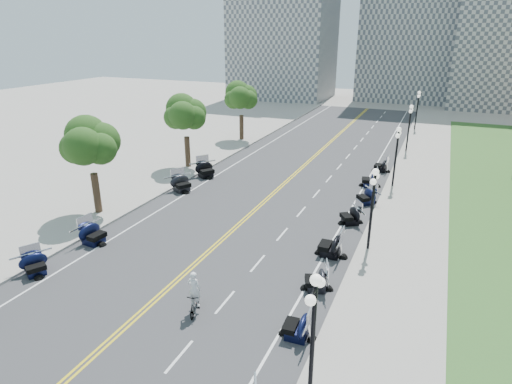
% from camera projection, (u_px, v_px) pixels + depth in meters
% --- Properties ---
extents(ground, '(160.00, 160.00, 0.00)m').
position_uv_depth(ground, '(208.00, 253.00, 25.16)').
color(ground, gray).
extents(road, '(16.00, 90.00, 0.01)m').
position_uv_depth(road, '(270.00, 196.00, 33.76)').
color(road, '#333335').
rests_on(road, ground).
extents(centerline_yellow_a, '(0.12, 90.00, 0.00)m').
position_uv_depth(centerline_yellow_a, '(269.00, 196.00, 33.80)').
color(centerline_yellow_a, yellow).
rests_on(centerline_yellow_a, road).
extents(centerline_yellow_b, '(0.12, 90.00, 0.00)m').
position_uv_depth(centerline_yellow_b, '(272.00, 196.00, 33.71)').
color(centerline_yellow_b, yellow).
rests_on(centerline_yellow_b, road).
extents(edge_line_north, '(0.12, 90.00, 0.00)m').
position_uv_depth(edge_line_north, '(351.00, 209.00, 31.38)').
color(edge_line_north, white).
rests_on(edge_line_north, road).
extents(edge_line_south, '(0.12, 90.00, 0.00)m').
position_uv_depth(edge_line_south, '(200.00, 185.00, 36.13)').
color(edge_line_south, white).
rests_on(edge_line_south, road).
extents(lane_dash_4, '(0.12, 2.00, 0.00)m').
position_uv_depth(lane_dash_4, '(179.00, 356.00, 17.10)').
color(lane_dash_4, white).
rests_on(lane_dash_4, road).
extents(lane_dash_5, '(0.12, 2.00, 0.00)m').
position_uv_depth(lane_dash_5, '(225.00, 302.00, 20.53)').
color(lane_dash_5, white).
rests_on(lane_dash_5, road).
extents(lane_dash_6, '(0.12, 2.00, 0.00)m').
position_uv_depth(lane_dash_6, '(258.00, 263.00, 23.97)').
color(lane_dash_6, white).
rests_on(lane_dash_6, road).
extents(lane_dash_7, '(0.12, 2.00, 0.00)m').
position_uv_depth(lane_dash_7, '(282.00, 234.00, 27.41)').
color(lane_dash_7, white).
rests_on(lane_dash_7, road).
extents(lane_dash_8, '(0.12, 2.00, 0.00)m').
position_uv_depth(lane_dash_8, '(301.00, 212.00, 30.85)').
color(lane_dash_8, white).
rests_on(lane_dash_8, road).
extents(lane_dash_9, '(0.12, 2.00, 0.00)m').
position_uv_depth(lane_dash_9, '(316.00, 194.00, 34.29)').
color(lane_dash_9, white).
rests_on(lane_dash_9, road).
extents(lane_dash_10, '(0.12, 2.00, 0.00)m').
position_uv_depth(lane_dash_10, '(329.00, 179.00, 37.72)').
color(lane_dash_10, white).
rests_on(lane_dash_10, road).
extents(lane_dash_11, '(0.12, 2.00, 0.00)m').
position_uv_depth(lane_dash_11, '(339.00, 167.00, 41.16)').
color(lane_dash_11, white).
rests_on(lane_dash_11, road).
extents(lane_dash_12, '(0.12, 2.00, 0.00)m').
position_uv_depth(lane_dash_12, '(348.00, 156.00, 44.60)').
color(lane_dash_12, white).
rests_on(lane_dash_12, road).
extents(lane_dash_13, '(0.12, 2.00, 0.00)m').
position_uv_depth(lane_dash_13, '(355.00, 147.00, 48.04)').
color(lane_dash_13, white).
rests_on(lane_dash_13, road).
extents(lane_dash_14, '(0.12, 2.00, 0.00)m').
position_uv_depth(lane_dash_14, '(362.00, 140.00, 51.48)').
color(lane_dash_14, white).
rests_on(lane_dash_14, road).
extents(lane_dash_15, '(0.12, 2.00, 0.00)m').
position_uv_depth(lane_dash_15, '(368.00, 133.00, 54.91)').
color(lane_dash_15, white).
rests_on(lane_dash_15, road).
extents(lane_dash_16, '(0.12, 2.00, 0.00)m').
position_uv_depth(lane_dash_16, '(373.00, 127.00, 58.35)').
color(lane_dash_16, white).
rests_on(lane_dash_16, road).
extents(lane_dash_17, '(0.12, 2.00, 0.00)m').
position_uv_depth(lane_dash_17, '(377.00, 122.00, 61.79)').
color(lane_dash_17, white).
rests_on(lane_dash_17, road).
extents(lane_dash_18, '(0.12, 2.00, 0.00)m').
position_uv_depth(lane_dash_18, '(381.00, 117.00, 65.23)').
color(lane_dash_18, white).
rests_on(lane_dash_18, road).
extents(lane_dash_19, '(0.12, 2.00, 0.00)m').
position_uv_depth(lane_dash_19, '(385.00, 113.00, 68.67)').
color(lane_dash_19, white).
rests_on(lane_dash_19, road).
extents(sidewalk_north, '(5.00, 90.00, 0.15)m').
position_uv_depth(sidewalk_north, '(410.00, 217.00, 29.84)').
color(sidewalk_north, '#9E9991').
rests_on(sidewalk_north, ground).
extents(sidewalk_south, '(5.00, 90.00, 0.15)m').
position_uv_depth(sidewalk_south, '(159.00, 178.00, 37.63)').
color(sidewalk_south, '#9E9991').
rests_on(sidewalk_south, ground).
extents(lawn, '(9.00, 60.00, 0.10)m').
position_uv_depth(lawn, '(511.00, 194.00, 34.12)').
color(lawn, '#356023').
rests_on(lawn, ground).
extents(distant_block_a, '(18.00, 14.00, 26.00)m').
position_uv_depth(distant_block_a, '(284.00, 27.00, 80.56)').
color(distant_block_a, gray).
rests_on(distant_block_a, ground).
extents(distant_block_b, '(16.00, 12.00, 30.00)m').
position_uv_depth(distant_block_b, '(410.00, 15.00, 76.85)').
color(distant_block_b, gray).
rests_on(distant_block_b, ground).
extents(street_lamp_1, '(0.50, 1.20, 4.90)m').
position_uv_depth(street_lamp_1, '(313.00, 340.00, 14.18)').
color(street_lamp_1, black).
rests_on(street_lamp_1, sidewalk_north).
extents(street_lamp_2, '(0.50, 1.20, 4.90)m').
position_uv_depth(street_lamp_2, '(372.00, 210.00, 24.50)').
color(street_lamp_2, black).
rests_on(street_lamp_2, sidewalk_north).
extents(street_lamp_3, '(0.50, 1.20, 4.90)m').
position_uv_depth(street_lamp_3, '(396.00, 157.00, 34.81)').
color(street_lamp_3, black).
rests_on(street_lamp_3, sidewalk_north).
extents(street_lamp_4, '(0.50, 1.20, 4.90)m').
position_uv_depth(street_lamp_4, '(409.00, 129.00, 45.12)').
color(street_lamp_4, black).
rests_on(street_lamp_4, sidewalk_north).
extents(street_lamp_5, '(0.50, 1.20, 4.90)m').
position_uv_depth(street_lamp_5, '(417.00, 111.00, 55.44)').
color(street_lamp_5, black).
rests_on(street_lamp_5, sidewalk_north).
extents(tree_2, '(4.80, 4.80, 9.20)m').
position_uv_depth(tree_2, '(90.00, 149.00, 28.92)').
color(tree_2, '#235619').
rests_on(tree_2, sidewalk_south).
extents(tree_3, '(4.80, 4.80, 9.20)m').
position_uv_depth(tree_3, '(186.00, 118.00, 39.24)').
color(tree_3, '#235619').
rests_on(tree_3, sidewalk_south).
extents(tree_4, '(4.80, 4.80, 9.20)m').
position_uv_depth(tree_4, '(241.00, 100.00, 49.55)').
color(tree_4, '#235619').
rests_on(tree_4, sidewalk_south).
extents(motorcycle_n_4, '(1.88, 1.88, 1.25)m').
position_uv_depth(motorcycle_n_4, '(297.00, 325.00, 17.99)').
color(motorcycle_n_4, black).
rests_on(motorcycle_n_4, road).
extents(motorcycle_n_5, '(2.27, 2.27, 1.23)m').
position_uv_depth(motorcycle_n_5, '(316.00, 279.00, 21.35)').
color(motorcycle_n_5, black).
rests_on(motorcycle_n_5, road).
extents(motorcycle_n_6, '(2.09, 2.09, 1.44)m').
position_uv_depth(motorcycle_n_6, '(331.00, 244.00, 24.59)').
color(motorcycle_n_6, black).
rests_on(motorcycle_n_6, road).
extents(motorcycle_n_7, '(2.61, 2.61, 1.31)m').
position_uv_depth(motorcycle_n_7, '(351.00, 215.00, 28.73)').
color(motorcycle_n_7, black).
rests_on(motorcycle_n_7, road).
extents(motorcycle_n_8, '(2.65, 2.65, 1.31)m').
position_uv_depth(motorcycle_n_8, '(367.00, 196.00, 32.05)').
color(motorcycle_n_8, black).
rests_on(motorcycle_n_8, road).
extents(motorcycle_n_9, '(2.30, 2.30, 1.36)m').
position_uv_depth(motorcycle_n_9, '(370.00, 179.00, 35.70)').
color(motorcycle_n_9, black).
rests_on(motorcycle_n_9, road).
extents(motorcycle_n_10, '(1.91, 1.91, 1.28)m').
position_uv_depth(motorcycle_n_10, '(381.00, 165.00, 39.56)').
color(motorcycle_n_10, black).
rests_on(motorcycle_n_10, road).
extents(motorcycle_s_4, '(2.46, 2.46, 1.27)m').
position_uv_depth(motorcycle_s_4, '(34.00, 264.00, 22.70)').
color(motorcycle_s_4, black).
rests_on(motorcycle_s_4, road).
extents(motorcycle_s_5, '(2.18, 2.18, 1.40)m').
position_uv_depth(motorcycle_s_5, '(93.00, 233.00, 26.03)').
color(motorcycle_s_5, black).
rests_on(motorcycle_s_5, road).
extents(motorcycle_s_7, '(2.87, 2.87, 1.47)m').
position_uv_depth(motorcycle_s_7, '(181.00, 183.00, 34.61)').
color(motorcycle_s_7, black).
rests_on(motorcycle_s_7, road).
extents(motorcycle_s_8, '(3.02, 3.02, 1.51)m').
position_uv_depth(motorcycle_s_8, '(205.00, 169.00, 37.99)').
color(motorcycle_s_8, black).
rests_on(motorcycle_s_8, road).
extents(bicycle, '(1.07, 1.90, 1.10)m').
position_uv_depth(bicycle, '(195.00, 302.00, 19.66)').
color(bicycle, '#A51414').
rests_on(bicycle, road).
extents(cyclist_rider, '(0.64, 0.42, 1.76)m').
position_uv_depth(cyclist_rider, '(193.00, 275.00, 19.15)').
color(cyclist_rider, white).
rests_on(cyclist_rider, bicycle).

